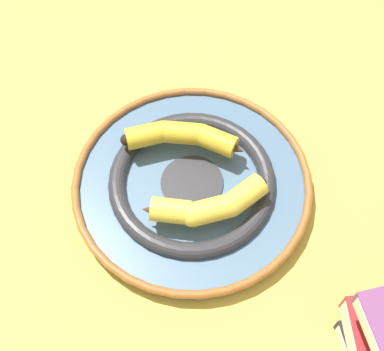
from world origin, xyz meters
TOP-DOWN VIEW (x-y plane):
  - ground_plane at (0.00, 0.00)m, footprint 2.80×2.80m
  - decorative_bowl at (0.02, -0.03)m, footprint 0.34×0.34m
  - banana_a at (0.03, 0.02)m, footprint 0.17×0.09m
  - banana_b at (-0.01, -0.08)m, footprint 0.14×0.14m

SIDE VIEW (x-z plane):
  - ground_plane at x=0.00m, z-range 0.00..0.00m
  - decorative_bowl at x=0.02m, z-range 0.00..0.03m
  - banana_b at x=-0.01m, z-range 0.03..0.07m
  - banana_a at x=0.03m, z-range 0.03..0.07m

